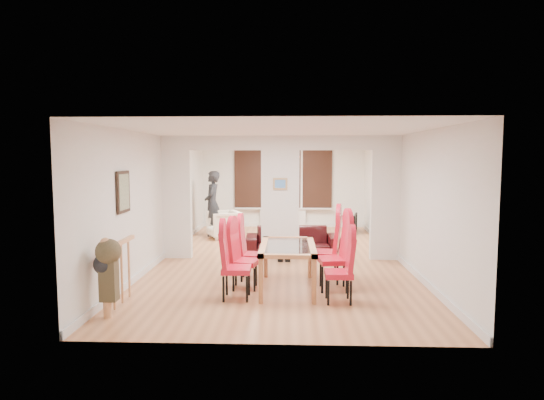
# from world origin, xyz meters

# --- Properties ---
(floor) EXTENTS (5.00, 9.00, 0.01)m
(floor) POSITION_xyz_m (0.00, 0.00, 0.00)
(floor) COLOR #C17C4D
(floor) RESTS_ON ground
(room_walls) EXTENTS (5.00, 9.00, 2.60)m
(room_walls) POSITION_xyz_m (0.00, 0.00, 1.30)
(room_walls) COLOR silver
(room_walls) RESTS_ON floor
(divider_wall) EXTENTS (5.00, 0.18, 2.60)m
(divider_wall) POSITION_xyz_m (0.00, 0.00, 1.30)
(divider_wall) COLOR white
(divider_wall) RESTS_ON floor
(bay_window_blinds) EXTENTS (3.00, 0.08, 1.80)m
(bay_window_blinds) POSITION_xyz_m (0.00, 4.44, 1.50)
(bay_window_blinds) COLOR black
(bay_window_blinds) RESTS_ON room_walls
(radiator) EXTENTS (1.40, 0.08, 0.50)m
(radiator) POSITION_xyz_m (0.00, 4.40, 0.30)
(radiator) COLOR white
(radiator) RESTS_ON floor
(pendant_light) EXTENTS (0.36, 0.36, 0.36)m
(pendant_light) POSITION_xyz_m (0.30, 3.30, 2.15)
(pendant_light) COLOR orange
(pendant_light) RESTS_ON room_walls
(stair_newel) EXTENTS (0.40, 1.20, 1.10)m
(stair_newel) POSITION_xyz_m (-2.25, -3.20, 0.55)
(stair_newel) COLOR tan
(stair_newel) RESTS_ON floor
(wall_poster) EXTENTS (0.04, 0.52, 0.67)m
(wall_poster) POSITION_xyz_m (-2.47, -2.40, 1.60)
(wall_poster) COLOR gray
(wall_poster) RESTS_ON room_walls
(pillar_photo) EXTENTS (0.30, 0.03, 0.25)m
(pillar_photo) POSITION_xyz_m (0.00, -0.10, 1.60)
(pillar_photo) COLOR #4C8CD8
(pillar_photo) RESTS_ON divider_wall
(dining_table) EXTENTS (0.88, 1.57, 0.74)m
(dining_table) POSITION_xyz_m (0.17, -2.29, 0.37)
(dining_table) COLOR #BB7445
(dining_table) RESTS_ON floor
(dining_chair_la) EXTENTS (0.44, 0.44, 1.08)m
(dining_chair_la) POSITION_xyz_m (-0.61, -2.81, 0.54)
(dining_chair_la) COLOR red
(dining_chair_la) RESTS_ON floor
(dining_chair_lb) EXTENTS (0.50, 0.50, 1.05)m
(dining_chair_lb) POSITION_xyz_m (-0.53, -2.27, 0.52)
(dining_chair_lb) COLOR red
(dining_chair_lb) RESTS_ON floor
(dining_chair_lc) EXTENTS (0.44, 0.44, 1.03)m
(dining_chair_lc) POSITION_xyz_m (-0.47, -1.72, 0.51)
(dining_chair_lc) COLOR red
(dining_chair_lc) RESTS_ON floor
(dining_chair_ra) EXTENTS (0.41, 0.41, 1.01)m
(dining_chair_ra) POSITION_xyz_m (0.92, -2.91, 0.51)
(dining_chair_ra) COLOR red
(dining_chair_ra) RESTS_ON floor
(dining_chair_rb) EXTENTS (0.53, 0.53, 1.16)m
(dining_chair_rb) POSITION_xyz_m (0.91, -2.29, 0.58)
(dining_chair_rb) COLOR red
(dining_chair_rb) RESTS_ON floor
(dining_chair_rc) EXTENTS (0.56, 0.56, 1.18)m
(dining_chair_rc) POSITION_xyz_m (0.81, -1.80, 0.59)
(dining_chair_rc) COLOR red
(dining_chair_rc) RESTS_ON floor
(sofa) EXTENTS (2.11, 0.92, 0.60)m
(sofa) POSITION_xyz_m (0.27, 0.42, 0.30)
(sofa) COLOR black
(sofa) RESTS_ON floor
(armchair) EXTENTS (1.05, 1.06, 0.73)m
(armchair) POSITION_xyz_m (-1.56, 2.42, 0.37)
(armchair) COLOR #F5E3CF
(armchair) RESTS_ON floor
(person) EXTENTS (0.68, 0.47, 1.78)m
(person) POSITION_xyz_m (-1.92, 2.78, 0.89)
(person) COLOR black
(person) RESTS_ON floor
(television) EXTENTS (0.92, 0.31, 0.53)m
(television) POSITION_xyz_m (2.00, 3.47, 0.26)
(television) COLOR black
(television) RESTS_ON floor
(coffee_table) EXTENTS (1.13, 0.75, 0.24)m
(coffee_table) POSITION_xyz_m (0.32, 2.64, 0.12)
(coffee_table) COLOR #361B12
(coffee_table) RESTS_ON floor
(bottle) EXTENTS (0.08, 0.08, 0.31)m
(bottle) POSITION_xyz_m (0.37, 2.55, 0.39)
(bottle) COLOR #143F19
(bottle) RESTS_ON coffee_table
(bowl) EXTENTS (0.23, 0.23, 0.06)m
(bowl) POSITION_xyz_m (0.47, 2.54, 0.27)
(bowl) COLOR #361B12
(bowl) RESTS_ON coffee_table
(shoes) EXTENTS (0.26, 0.28, 0.11)m
(shoes) POSITION_xyz_m (0.09, -0.23, 0.05)
(shoes) COLOR black
(shoes) RESTS_ON floor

